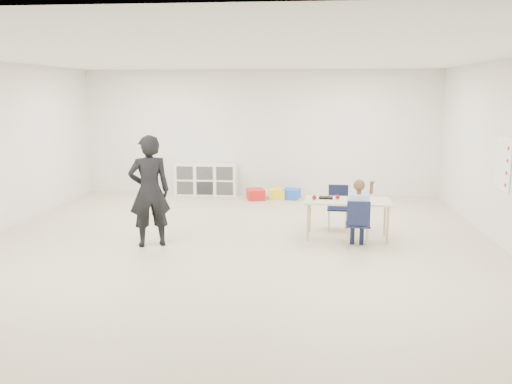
# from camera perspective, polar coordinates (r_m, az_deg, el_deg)

# --- Properties ---
(room) EXTENTS (9.00, 9.02, 2.80)m
(room) POSITION_cam_1_polar(r_m,az_deg,el_deg) (7.83, -2.46, 3.87)
(room) COLOR beige
(room) RESTS_ON ground
(table) EXTENTS (1.38, 0.75, 0.61)m
(table) POSITION_cam_1_polar(r_m,az_deg,el_deg) (8.77, 9.57, -2.78)
(table) COLOR beige
(table) RESTS_ON ground
(chair_near) EXTENTS (0.38, 0.36, 0.74)m
(chair_near) POSITION_cam_1_polar(r_m,az_deg,el_deg) (8.22, 10.67, -3.29)
(chair_near) COLOR #111634
(chair_near) RESTS_ON ground
(chair_far) EXTENTS (0.38, 0.36, 0.74)m
(chair_far) POSITION_cam_1_polar(r_m,az_deg,el_deg) (9.30, 8.61, -1.64)
(chair_far) COLOR #111634
(chair_far) RESTS_ON ground
(child) EXTENTS (0.52, 0.52, 1.16)m
(child) POSITION_cam_1_polar(r_m,az_deg,el_deg) (8.17, 10.72, -1.85)
(child) COLOR #A5C4E0
(child) RESTS_ON chair_near
(lunch_tray_near) EXTENTS (0.23, 0.17, 0.03)m
(lunch_tray_near) POSITION_cam_1_polar(r_m,az_deg,el_deg) (8.78, 10.33, -0.66)
(lunch_tray_near) COLOR black
(lunch_tray_near) RESTS_ON table
(lunch_tray_far) EXTENTS (0.23, 0.17, 0.03)m
(lunch_tray_far) POSITION_cam_1_polar(r_m,az_deg,el_deg) (8.78, 7.37, -0.58)
(lunch_tray_far) COLOR black
(lunch_tray_far) RESTS_ON table
(milk_carton) EXTENTS (0.07, 0.07, 0.10)m
(milk_carton) POSITION_cam_1_polar(r_m,az_deg,el_deg) (8.57, 9.90, -0.69)
(milk_carton) COLOR white
(milk_carton) RESTS_ON table
(bread_roll) EXTENTS (0.09, 0.09, 0.07)m
(bread_roll) POSITION_cam_1_polar(r_m,az_deg,el_deg) (8.60, 11.32, -0.80)
(bread_roll) COLOR tan
(bread_roll) RESTS_ON table
(apple_near) EXTENTS (0.07, 0.07, 0.07)m
(apple_near) POSITION_cam_1_polar(r_m,az_deg,el_deg) (8.75, 8.59, -0.51)
(apple_near) COLOR maroon
(apple_near) RESTS_ON table
(apple_far) EXTENTS (0.07, 0.07, 0.07)m
(apple_far) POSITION_cam_1_polar(r_m,az_deg,el_deg) (8.65, 6.15, -0.58)
(apple_far) COLOR maroon
(apple_far) RESTS_ON table
(cubby_shelf) EXTENTS (1.40, 0.40, 0.70)m
(cubby_shelf) POSITION_cam_1_polar(r_m,az_deg,el_deg) (12.35, -5.26, 1.33)
(cubby_shelf) COLOR white
(cubby_shelf) RESTS_ON ground
(rules_poster) EXTENTS (0.02, 0.60, 0.80)m
(rules_poster) POSITION_cam_1_polar(r_m,az_deg,el_deg) (8.87, 24.58, 2.73)
(rules_poster) COLOR white
(rules_poster) RESTS_ON room
(adult) EXTENTS (0.73, 0.62, 1.68)m
(adult) POSITION_cam_1_polar(r_m,az_deg,el_deg) (8.24, -11.15, 0.09)
(adult) COLOR black
(adult) RESTS_ON ground
(bin_red) EXTENTS (0.46, 0.53, 0.22)m
(bin_red) POSITION_cam_1_polar(r_m,az_deg,el_deg) (11.78, -0.03, -0.24)
(bin_red) COLOR red
(bin_red) RESTS_ON ground
(bin_yellow) EXTENTS (0.36, 0.45, 0.21)m
(bin_yellow) POSITION_cam_1_polar(r_m,az_deg,el_deg) (11.90, 2.34, -0.18)
(bin_yellow) COLOR yellow
(bin_yellow) RESTS_ON ground
(bin_blue) EXTENTS (0.42, 0.49, 0.21)m
(bin_blue) POSITION_cam_1_polar(r_m,az_deg,el_deg) (11.89, 3.73, -0.19)
(bin_blue) COLOR blue
(bin_blue) RESTS_ON ground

